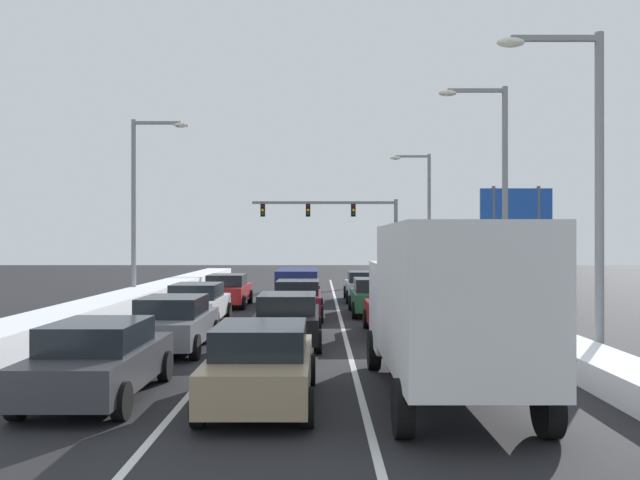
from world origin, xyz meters
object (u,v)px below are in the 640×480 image
object	(u,v)px
sedan_white_left_lane_third	(198,304)
box_truck_right_lane_nearest	(446,301)
suv_navy_center_lane_fourth	(298,283)
street_lamp_right_mid	(497,182)
sedan_charcoal_left_lane_nearest	(100,359)
roadside_sign_right	(517,219)
street_lamp_right_near	(586,166)
sedan_maroon_center_lane_third	(299,299)
sedan_red_right_lane_second	(398,311)
traffic_light_gantry	(346,219)
street_lamp_left_mid	(142,196)
sedan_silver_right_lane_fourth	(365,286)
sedan_gray_left_lane_second	(174,323)
sedan_black_center_lane_second	(288,319)
sedan_red_left_lane_fourth	(228,290)
street_lamp_right_far	(424,208)
sedan_tan_center_lane_nearest	(262,363)
sedan_green_right_lane_third	(375,296)

from	to	relation	value
sedan_white_left_lane_third	box_truck_right_lane_nearest	bearing A→B (deg)	-58.49
suv_navy_center_lane_fourth	street_lamp_right_mid	world-z (taller)	street_lamp_right_mid
sedan_charcoal_left_lane_nearest	roadside_sign_right	bearing A→B (deg)	51.39
sedan_charcoal_left_lane_nearest	street_lamp_right_near	world-z (taller)	street_lamp_right_near
roadside_sign_right	sedan_maroon_center_lane_third	bearing A→B (deg)	-162.07
sedan_red_right_lane_second	suv_navy_center_lane_fourth	distance (m)	11.31
traffic_light_gantry	street_lamp_left_mid	xyz separation A→B (m)	(-10.19, -18.59, 0.43)
box_truck_right_lane_nearest	suv_navy_center_lane_fourth	world-z (taller)	box_truck_right_lane_nearest
sedan_white_left_lane_third	street_lamp_left_mid	distance (m)	8.66
sedan_silver_right_lane_fourth	street_lamp_right_mid	world-z (taller)	street_lamp_right_mid
sedan_gray_left_lane_second	roadside_sign_right	bearing A→B (deg)	39.68
sedan_white_left_lane_third	roadside_sign_right	xyz separation A→B (m)	(13.21, 5.10, 3.25)
sedan_charcoal_left_lane_nearest	sedan_white_left_lane_third	distance (m)	11.17
sedan_silver_right_lane_fourth	suv_navy_center_lane_fourth	distance (m)	3.59
sedan_black_center_lane_second	traffic_light_gantry	distance (m)	29.99
sedan_red_right_lane_second	sedan_red_left_lane_fourth	distance (m)	11.43
sedan_gray_left_lane_second	street_lamp_right_far	world-z (taller)	street_lamp_right_far
sedan_silver_right_lane_fourth	street_lamp_right_mid	size ratio (longest dim) A/B	0.50
sedan_charcoal_left_lane_nearest	street_lamp_right_mid	distance (m)	17.07
box_truck_right_lane_nearest	sedan_charcoal_left_lane_nearest	bearing A→B (deg)	179.29
box_truck_right_lane_nearest	street_lamp_right_mid	bearing A→B (deg)	70.61
sedan_gray_left_lane_second	sedan_red_left_lane_fourth	bearing A→B (deg)	91.06
street_lamp_right_mid	roadside_sign_right	distance (m)	4.68
street_lamp_right_near	sedan_red_right_lane_second	bearing A→B (deg)	128.69
box_truck_right_lane_nearest	sedan_tan_center_lane_nearest	size ratio (longest dim) A/B	1.60
sedan_red_left_lane_fourth	box_truck_right_lane_nearest	bearing A→B (deg)	-69.29
box_truck_right_lane_nearest	traffic_light_gantry	size ratio (longest dim) A/B	0.66
sedan_tan_center_lane_nearest	street_lamp_right_far	bearing A→B (deg)	75.34
street_lamp_right_mid	street_lamp_left_mid	bearing A→B (deg)	160.50
sedan_maroon_center_lane_third	street_lamp_left_mid	distance (m)	9.70
street_lamp_right_far	sedan_green_right_lane_third	bearing A→B (deg)	-106.54
sedan_green_right_lane_third	sedan_maroon_center_lane_third	world-z (taller)	same
sedan_gray_left_lane_second	sedan_white_left_lane_third	world-z (taller)	same
sedan_red_left_lane_fourth	street_lamp_right_near	distance (m)	18.40
box_truck_right_lane_nearest	sedan_maroon_center_lane_third	size ratio (longest dim) A/B	1.60
sedan_green_right_lane_third	traffic_light_gantry	world-z (taller)	traffic_light_gantry
street_lamp_right_mid	street_lamp_left_mid	xyz separation A→B (m)	(-15.06, 5.33, -0.14)
sedan_green_right_lane_third	sedan_silver_right_lane_fourth	bearing A→B (deg)	89.88
sedan_tan_center_lane_nearest	traffic_light_gantry	bearing A→B (deg)	85.35
box_truck_right_lane_nearest	street_lamp_right_mid	size ratio (longest dim) A/B	0.80
suv_navy_center_lane_fourth	sedan_white_left_lane_third	xyz separation A→B (m)	(-3.39, -8.13, -0.25)
box_truck_right_lane_nearest	sedan_tan_center_lane_nearest	world-z (taller)	box_truck_right_lane_nearest
street_lamp_right_near	sedan_gray_left_lane_second	bearing A→B (deg)	168.88
sedan_red_right_lane_second	roadside_sign_right	distance (m)	10.40
sedan_maroon_center_lane_third	street_lamp_right_mid	distance (m)	8.92
sedan_red_right_lane_second	sedan_green_right_lane_third	world-z (taller)	same
sedan_red_right_lane_second	roadside_sign_right	world-z (taller)	roadside_sign_right
sedan_red_right_lane_second	sedan_white_left_lane_third	world-z (taller)	same
sedan_black_center_lane_second	sedan_red_left_lane_fourth	size ratio (longest dim) A/B	1.00
sedan_green_right_lane_third	sedan_white_left_lane_third	distance (m)	7.50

